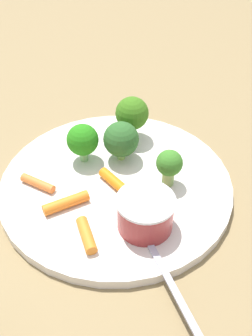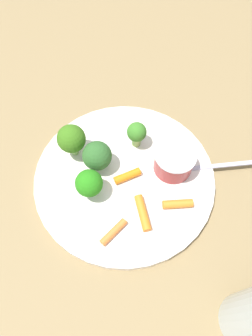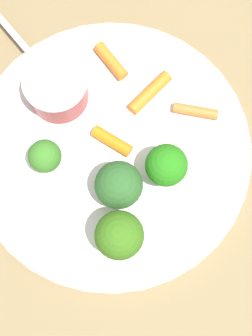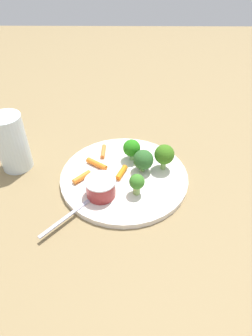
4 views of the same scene
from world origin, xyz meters
The scene contains 12 objects.
ground_plane centered at (0.00, 0.00, 0.00)m, with size 2.40×2.40×0.00m, color olive.
plate centered at (0.00, 0.00, 0.01)m, with size 0.27×0.27×0.01m, color silver.
sauce_cup centered at (0.06, -0.04, 0.03)m, with size 0.06×0.06×0.04m.
broccoli_floret_0 centered at (-0.05, 0.02, 0.04)m, with size 0.04×0.04×0.05m.
broccoli_floret_1 centered at (-0.02, 0.08, 0.05)m, with size 0.04×0.04×0.06m.
broccoli_floret_2 centered at (0.05, 0.03, 0.04)m, with size 0.03×0.03×0.05m.
broccoli_floret_3 centered at (-0.01, 0.04, 0.04)m, with size 0.04×0.04×0.05m.
carrot_stick_0 centered at (-0.03, -0.06, 0.02)m, with size 0.01×0.01×0.05m, color orange.
carrot_stick_1 centered at (0.00, -0.01, 0.02)m, with size 0.01×0.01×0.04m, color orange.
carrot_stick_2 centered at (0.02, -0.09, 0.02)m, with size 0.01×0.01×0.04m, color orange.
carrot_stick_3 centered at (-0.07, -0.05, 0.02)m, with size 0.01×0.01×0.04m, color orange.
fork centered at (0.10, -0.09, 0.01)m, with size 0.13×0.12×0.00m.
Camera 2 is at (-0.15, -0.14, 0.40)m, focal length 31.25 mm.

